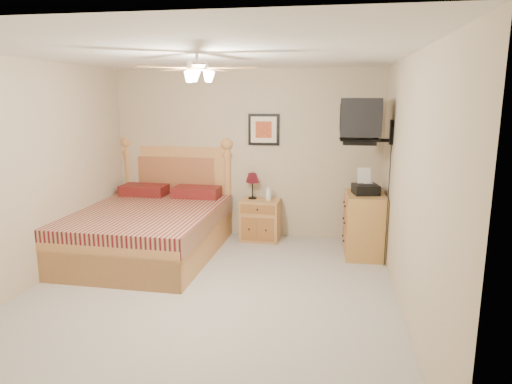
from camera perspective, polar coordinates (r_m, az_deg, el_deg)
floor at (r=5.08m, az=-5.97°, el=-12.60°), size 4.50×4.50×0.00m
ceiling at (r=4.64m, az=-6.66°, el=16.75°), size 4.00×4.50×0.04m
wall_back at (r=6.87m, az=-1.24°, el=4.76°), size 4.00×0.04×2.50m
wall_front at (r=2.67m, az=-19.45°, el=-7.32°), size 4.00×0.04×2.50m
wall_left at (r=5.58m, az=-26.50°, el=1.87°), size 0.04×4.50×2.50m
wall_right at (r=4.59m, az=18.50°, el=0.60°), size 0.04×4.50×2.50m
bed at (r=6.21m, az=-13.53°, el=-1.03°), size 1.82×2.35×1.49m
nightstand at (r=6.78m, az=0.54°, el=-3.49°), size 0.57×0.44×0.61m
table_lamp at (r=6.75m, az=-0.45°, el=0.78°), size 0.22×0.22×0.39m
lotion_bottle at (r=6.66m, az=1.57°, el=-0.07°), size 0.10×0.10×0.23m
framed_picture at (r=6.77m, az=0.98°, el=7.81°), size 0.46×0.04×0.46m
dresser at (r=6.27m, az=13.38°, el=-3.99°), size 0.52×0.73×0.84m
fax_machine at (r=6.11m, az=13.59°, el=1.28°), size 0.38×0.39×0.34m
magazine_lower at (r=6.37m, az=13.16°, el=0.30°), size 0.25×0.30×0.02m
magazine_upper at (r=6.39m, az=13.29°, el=0.54°), size 0.31×0.36×0.02m
wall_tv at (r=5.82m, az=14.38°, el=8.65°), size 0.56×0.46×0.58m
ceiling_fan at (r=4.44m, az=-7.35°, el=15.15°), size 1.14×1.14×0.28m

